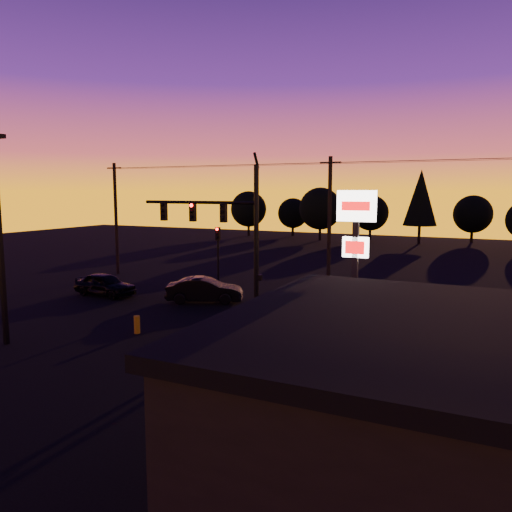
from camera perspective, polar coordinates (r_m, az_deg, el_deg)
The scene contains 19 objects.
ground at distance 22.26m, azimuth -8.08°, elevation -10.35°, with size 120.00×120.00×0.00m, color black.
lane_arrow at distance 23.35m, azimuth -4.74°, elevation -9.43°, with size 1.20×3.10×0.01m.
traffic_signal_mast at distance 24.73m, azimuth -3.32°, elevation 3.17°, with size 6.79×0.52×8.58m.
secondary_signal at distance 33.82m, azimuth -4.37°, elevation 0.78°, with size 0.30×0.31×4.35m.
pylon_sign at distance 19.75m, azimuth 11.33°, elevation 1.90°, with size 1.50×0.28×6.80m.
utility_pole_0 at distance 42.17m, azimuth -15.71°, elevation 4.20°, with size 1.40×0.26×9.00m.
utility_pole_1 at distance 33.14m, azimuth 8.38°, elevation 3.59°, with size 1.40×0.26×9.00m.
power_wires at distance 33.11m, azimuth 8.51°, elevation 10.47°, with size 36.00×1.22×0.07m.
bollard at distance 24.72m, azimuth -13.45°, elevation -7.63°, with size 0.29×0.29×0.86m, color gold.
tree_0 at distance 75.63m, azimuth -0.85°, elevation 5.39°, with size 5.36×5.36×6.74m.
tree_1 at distance 75.94m, azimuth 4.24°, elevation 4.90°, with size 4.54×4.54×5.71m.
tree_2 at distance 69.15m, azimuth 7.36°, elevation 5.39°, with size 5.77×5.78×7.26m.
tree_3 at distance 71.41m, azimuth 12.96°, elevation 4.83°, with size 4.95×4.95×6.22m.
tree_4 at distance 67.15m, azimuth 18.30°, elevation 6.35°, with size 4.18×4.18×9.50m.
tree_5 at distance 71.67m, azimuth 23.53°, elevation 4.41°, with size 4.95×4.95×6.22m.
car_left at distance 33.93m, azimuth -16.88°, elevation -3.12°, with size 1.75×4.35×1.48m, color black.
car_mid at distance 30.69m, azimuth -5.89°, elevation -3.89°, with size 1.62×4.63×1.53m, color black.
car_right at distance 28.60m, azimuth 13.09°, elevation -5.12°, with size 1.81×4.45×1.29m, color black.
suv_parked at distance 16.79m, azimuth 19.25°, elevation -14.11°, with size 2.39×5.18×1.44m, color black.
Camera 1 is at (11.90, -17.55, 6.77)m, focal length 35.00 mm.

